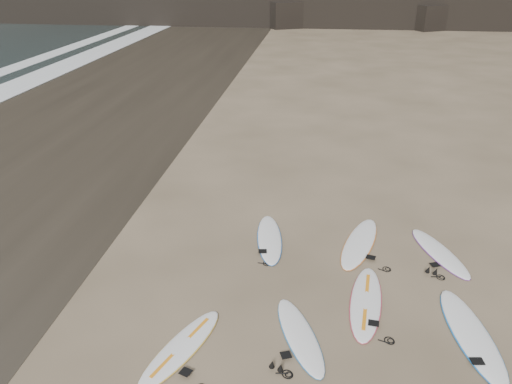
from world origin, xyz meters
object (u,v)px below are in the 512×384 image
at_px(surfboard_1, 300,335).
at_px(surfboard_5, 269,238).
at_px(surfboard_6, 360,242).
at_px(surfboard_2, 366,302).
at_px(surfboard_0, 181,347).
at_px(surfboard_3, 471,334).
at_px(surfboard_7, 440,252).

relative_size(surfboard_1, surfboard_5, 0.92).
relative_size(surfboard_1, surfboard_6, 0.85).
relative_size(surfboard_2, surfboard_6, 0.96).
height_order(surfboard_0, surfboard_1, surfboard_0).
bearing_deg(surfboard_5, surfboard_0, -114.95).
relative_size(surfboard_0, surfboard_2, 0.92).
height_order(surfboard_0, surfboard_3, surfboard_3).
bearing_deg(surfboard_1, surfboard_6, 48.80).
bearing_deg(surfboard_1, surfboard_7, 25.31).
relative_size(surfboard_0, surfboard_1, 1.04).
height_order(surfboard_1, surfboard_2, surfboard_2).
distance_m(surfboard_0, surfboard_7, 6.56).
bearing_deg(surfboard_1, surfboard_5, 84.17).
bearing_deg(surfboard_5, surfboard_7, -10.39).
distance_m(surfboard_0, surfboard_3, 5.38).
height_order(surfboard_0, surfboard_5, surfboard_5).
distance_m(surfboard_2, surfboard_6, 2.35).
height_order(surfboard_2, surfboard_7, surfboard_2).
bearing_deg(surfboard_0, surfboard_1, 37.17).
height_order(surfboard_2, surfboard_6, surfboard_6).
bearing_deg(surfboard_0, surfboard_3, 32.36).
distance_m(surfboard_2, surfboard_3, 2.02).
distance_m(surfboard_2, surfboard_5, 3.17).
relative_size(surfboard_0, surfboard_5, 0.96).
bearing_deg(surfboard_5, surfboard_1, -83.52).
bearing_deg(surfboard_2, surfboard_1, -130.95).
relative_size(surfboard_3, surfboard_5, 1.12).
relative_size(surfboard_0, surfboard_6, 0.88).
bearing_deg(surfboard_2, surfboard_0, -145.59).
height_order(surfboard_0, surfboard_2, surfboard_2).
distance_m(surfboard_1, surfboard_7, 4.57).
bearing_deg(surfboard_5, surfboard_2, -54.27).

